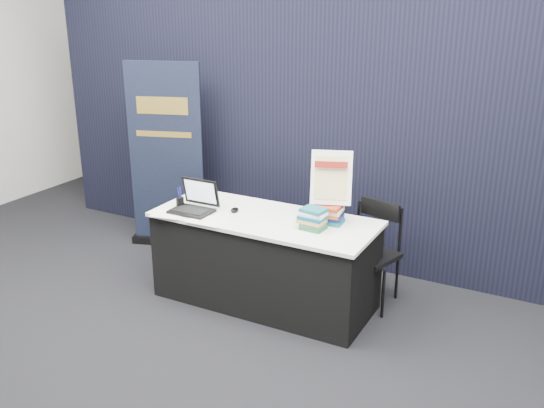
{
  "coord_description": "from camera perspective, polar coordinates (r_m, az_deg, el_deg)",
  "views": [
    {
      "loc": [
        2.18,
        -3.4,
        2.44
      ],
      "look_at": [
        0.07,
        0.55,
        0.87
      ],
      "focal_mm": 40.0,
      "sensor_mm": 36.0,
      "label": 1
    }
  ],
  "objects": [
    {
      "name": "book_stack_tall",
      "position": [
        4.7,
        5.34,
        -0.9
      ],
      "size": [
        0.24,
        0.2,
        0.15
      ],
      "rotation": [
        0.0,
        0.0,
        0.15
      ],
      "color": "#18595D",
      "rests_on": "display_table"
    },
    {
      "name": "pen_cup",
      "position": [
        5.08,
        -8.65,
        0.17
      ],
      "size": [
        0.08,
        0.08,
        0.09
      ],
      "primitive_type": "cylinder",
      "rotation": [
        0.0,
        0.0,
        -0.22
      ],
      "color": "black",
      "rests_on": "display_table"
    },
    {
      "name": "floor",
      "position": [
        4.72,
        -3.96,
        -11.87
      ],
      "size": [
        8.0,
        8.0,
        0.0
      ],
      "primitive_type": "plane",
      "color": "black",
      "rests_on": "ground"
    },
    {
      "name": "stacking_chair",
      "position": [
        5.0,
        9.41,
        -4.21
      ],
      "size": [
        0.47,
        0.48,
        0.84
      ],
      "rotation": [
        0.0,
        0.0,
        -0.28
      ],
      "color": "black",
      "rests_on": "floor"
    },
    {
      "name": "laptop",
      "position": [
        4.97,
        -7.31,
        0.0
      ],
      "size": [
        0.34,
        0.27,
        0.25
      ],
      "rotation": [
        0.0,
        0.0,
        0.01
      ],
      "color": "black",
      "rests_on": "display_table"
    },
    {
      "name": "brochure_right",
      "position": [
        4.77,
        -6.17,
        -1.55
      ],
      "size": [
        0.29,
        0.21,
        0.0
      ],
      "primitive_type": "cube",
      "rotation": [
        0.0,
        0.0,
        0.03
      ],
      "color": "white",
      "rests_on": "display_table"
    },
    {
      "name": "wall_back",
      "position": [
        7.75,
        12.02,
        13.79
      ],
      "size": [
        8.0,
        0.02,
        3.5
      ],
      "primitive_type": "cube",
      "color": "beige",
      "rests_on": "floor"
    },
    {
      "name": "display_table",
      "position": [
        4.96,
        -0.69,
        -5.26
      ],
      "size": [
        1.8,
        0.75,
        0.75
      ],
      "color": "black",
      "rests_on": "floor"
    },
    {
      "name": "mouse",
      "position": [
        4.94,
        -3.54,
        -0.55
      ],
      "size": [
        0.09,
        0.11,
        0.03
      ],
      "primitive_type": "ellipsoid",
      "rotation": [
        0.0,
        0.0,
        0.27
      ],
      "color": "black",
      "rests_on": "display_table"
    },
    {
      "name": "book_stack_short",
      "position": [
        4.56,
        3.85,
        -1.39
      ],
      "size": [
        0.2,
        0.16,
        0.16
      ],
      "rotation": [
        0.0,
        0.0,
        -0.1
      ],
      "color": "#1A652F",
      "rests_on": "display_table"
    },
    {
      "name": "brochure_mid",
      "position": [
        5.03,
        -7.07,
        -0.48
      ],
      "size": [
        0.33,
        0.28,
        0.0
      ],
      "primitive_type": "cube",
      "rotation": [
        0.0,
        0.0,
        -0.28
      ],
      "color": "white",
      "rests_on": "display_table"
    },
    {
      "name": "drape_partition",
      "position": [
        5.6,
        4.49,
        6.45
      ],
      "size": [
        6.0,
        0.08,
        2.4
      ],
      "primitive_type": "cube",
      "color": "black",
      "rests_on": "floor"
    },
    {
      "name": "brochure_left",
      "position": [
        4.94,
        -9.79,
        -0.96
      ],
      "size": [
        0.28,
        0.22,
        0.0
      ],
      "primitive_type": "cube",
      "rotation": [
        0.0,
        0.0,
        0.17
      ],
      "color": "white",
      "rests_on": "display_table"
    },
    {
      "name": "pullup_banner",
      "position": [
        6.04,
        -9.88,
        3.42
      ],
      "size": [
        0.77,
        0.34,
        1.84
      ],
      "rotation": [
        0.0,
        0.0,
        0.32
      ],
      "color": "black",
      "rests_on": "floor"
    },
    {
      "name": "info_sign",
      "position": [
        4.64,
        5.6,
        2.43
      ],
      "size": [
        0.33,
        0.22,
        0.43
      ],
      "rotation": [
        0.0,
        0.0,
        0.35
      ],
      "color": "black",
      "rests_on": "book_stack_tall"
    }
  ]
}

